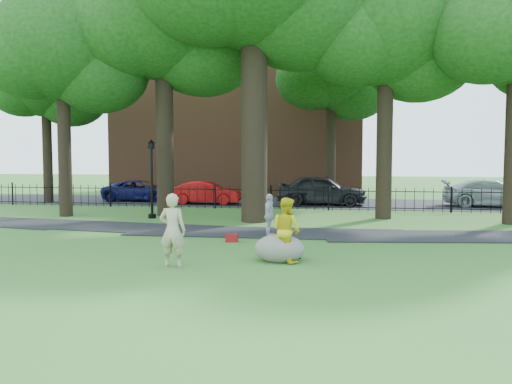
% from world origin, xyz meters
% --- Properties ---
extents(ground, '(120.00, 120.00, 0.00)m').
position_xyz_m(ground, '(0.00, 0.00, 0.00)').
color(ground, '#2C5D20').
rests_on(ground, ground).
extents(footpath, '(36.07, 3.85, 0.03)m').
position_xyz_m(footpath, '(1.00, 3.90, 0.00)').
color(footpath, black).
rests_on(footpath, ground).
extents(street, '(80.00, 7.00, 0.02)m').
position_xyz_m(street, '(0.00, 16.00, 0.00)').
color(street, black).
rests_on(street, ground).
extents(iron_fence, '(44.00, 0.04, 1.20)m').
position_xyz_m(iron_fence, '(0.00, 12.00, 0.60)').
color(iron_fence, black).
rests_on(iron_fence, ground).
extents(brick_building, '(18.00, 8.00, 12.00)m').
position_xyz_m(brick_building, '(-4.00, 24.00, 6.00)').
color(brick_building, brown).
rests_on(brick_building, ground).
extents(tree_row, '(26.82, 7.96, 12.42)m').
position_xyz_m(tree_row, '(0.52, 8.40, 8.15)').
color(tree_row, black).
rests_on(tree_row, ground).
extents(woman, '(0.68, 0.45, 1.85)m').
position_xyz_m(woman, '(-0.50, -1.98, 0.92)').
color(woman, tan).
rests_on(woman, ground).
extents(man, '(1.05, 1.02, 1.70)m').
position_xyz_m(man, '(2.24, -0.95, 0.85)').
color(man, gold).
rests_on(man, ground).
extents(pedestrian, '(0.39, 0.88, 1.49)m').
position_xyz_m(pedestrian, '(1.21, 3.08, 0.74)').
color(pedestrian, '#B3B3B8').
rests_on(pedestrian, ground).
extents(boulder, '(1.40, 1.11, 0.78)m').
position_xyz_m(boulder, '(2.05, -0.87, 0.39)').
color(boulder, '#666255').
rests_on(boulder, ground).
extents(lamppost, '(0.35, 0.35, 3.53)m').
position_xyz_m(lamppost, '(-4.75, 7.42, 1.73)').
color(lamppost, black).
rests_on(lamppost, ground).
extents(backpack, '(0.41, 0.30, 0.28)m').
position_xyz_m(backpack, '(2.39, -0.45, 0.14)').
color(backpack, black).
rests_on(backpack, ground).
extents(red_bag, '(0.40, 0.27, 0.26)m').
position_xyz_m(red_bag, '(0.17, 1.82, 0.13)').
color(red_bag, maroon).
rests_on(red_bag, ground).
extents(red_sedan, '(4.15, 1.64, 1.34)m').
position_xyz_m(red_sedan, '(-4.16, 14.37, 0.67)').
color(red_sedan, '#AE0D0E').
rests_on(red_sedan, ground).
extents(navy_van, '(4.78, 2.36, 1.30)m').
position_xyz_m(navy_van, '(-8.64, 15.50, 0.65)').
color(navy_van, '#0D0F45').
rests_on(navy_van, ground).
extents(grey_car, '(5.11, 2.20, 1.72)m').
position_xyz_m(grey_car, '(2.56, 14.95, 0.86)').
color(grey_car, black).
rests_on(grey_car, ground).
extents(silver_car, '(5.42, 2.70, 1.51)m').
position_xyz_m(silver_car, '(11.82, 15.29, 0.76)').
color(silver_car, '#9D9FA5').
rests_on(silver_car, ground).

